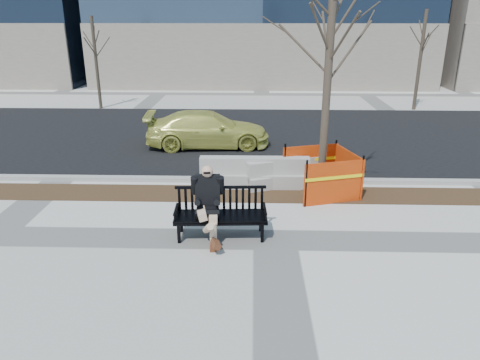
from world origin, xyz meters
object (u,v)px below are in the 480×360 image
Objects in this scene: jersey_barrier_left at (254,186)px; jersey_barrier_right at (292,184)px; tree_fence at (320,193)px; sedan at (208,146)px; seated_man at (209,235)px; bench at (221,237)px.

jersey_barrier_left is 1.11× the size of jersey_barrier_right.
tree_fence is 1.39× the size of sedan.
jersey_barrier_right is (1.09, 0.23, 0.00)m from jersey_barrier_left.
tree_fence is 0.96m from jersey_barrier_right.
sedan is at bearing 104.54° from jersey_barrier_right.
sedan is at bearing 128.04° from tree_fence.
jersey_barrier_right is (2.10, 3.26, 0.00)m from seated_man.
sedan is (-0.97, 7.12, 0.00)m from bench.
seated_man is 0.26× the size of tree_fence.
sedan is 4.73m from jersey_barrier_right.
jersey_barrier_left is at bearing 170.12° from jersey_barrier_right.
bench is at bearing -103.88° from jersey_barrier_left.
seated_man is 3.88m from jersey_barrier_right.
tree_fence is (2.53, 2.65, 0.00)m from bench.
sedan reaches higher than jersey_barrier_right.
seated_man is at bearing -179.41° from sedan.
sedan reaches higher than jersey_barrier_left.
seated_man reaches higher than sedan.
seated_man is at bearing -108.88° from jersey_barrier_left.
bench is 7.18m from sedan.
tree_fence is at bearing -146.94° from sedan.
tree_fence reaches higher than sedan.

